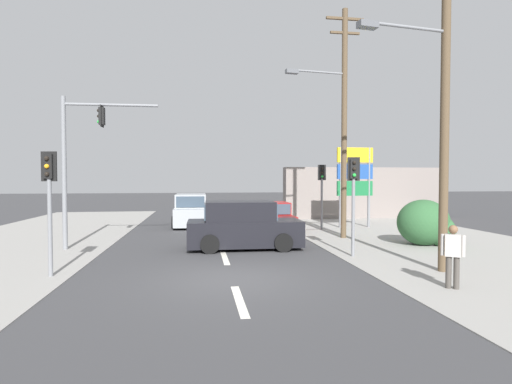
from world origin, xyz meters
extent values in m
plane|color=#3A3A3D|center=(0.00, 0.00, 0.00)|extent=(140.00, 140.00, 0.00)
cube|color=silver|center=(0.00, -2.00, 0.00)|extent=(0.20, 2.40, 0.01)
cube|color=silver|center=(0.00, 3.00, 0.00)|extent=(0.20, 2.40, 0.01)
cube|color=silver|center=(0.00, 8.00, 0.00)|extent=(0.20, 2.40, 0.01)
cube|color=gray|center=(9.00, 2.00, 0.01)|extent=(10.00, 44.00, 0.02)
cylinder|color=brown|center=(6.31, -0.08, 4.94)|extent=(0.26, 0.26, 9.88)
cylinder|color=slate|center=(5.02, -0.24, 7.11)|extent=(2.59, 0.42, 0.09)
cube|color=#595B60|center=(3.73, -0.41, 7.04)|extent=(0.59, 0.35, 0.18)
cylinder|color=brown|center=(5.83, 6.87, 5.32)|extent=(0.26, 0.26, 10.64)
cube|color=brown|center=(5.83, 6.87, 10.19)|extent=(1.80, 0.12, 0.11)
cube|color=brown|center=(5.83, 6.87, 9.54)|extent=(1.40, 0.12, 0.10)
cylinder|color=slate|center=(4.54, 6.72, 7.66)|extent=(2.59, 0.40, 0.09)
cube|color=#595B60|center=(3.25, 6.56, 7.59)|extent=(0.59, 0.34, 0.18)
cylinder|color=slate|center=(-6.09, 5.48, 3.00)|extent=(0.18, 0.18, 6.00)
cylinder|color=slate|center=(-4.29, 5.43, 5.70)|extent=(3.60, 0.20, 0.11)
cube|color=black|center=(-4.65, 5.44, 5.25)|extent=(0.21, 0.26, 0.68)
cube|color=black|center=(-4.65, 5.44, 5.25)|extent=(0.05, 0.44, 0.84)
sphere|color=black|center=(-4.77, 5.44, 5.47)|extent=(0.13, 0.13, 0.13)
sphere|color=black|center=(-4.77, 5.44, 5.25)|extent=(0.13, 0.13, 0.13)
sphere|color=green|center=(-4.77, 5.44, 5.03)|extent=(0.13, 0.13, 0.13)
cylinder|color=slate|center=(4.54, 2.51, 1.40)|extent=(0.12, 0.12, 2.80)
cube|color=black|center=(4.54, 2.51, 3.14)|extent=(0.29, 0.24, 0.68)
cube|color=black|center=(4.54, 2.51, 3.14)|extent=(0.44, 0.12, 0.84)
sphere|color=black|center=(4.52, 2.40, 3.36)|extent=(0.13, 0.13, 0.13)
sphere|color=black|center=(4.52, 2.40, 3.14)|extent=(0.13, 0.13, 0.13)
sphere|color=green|center=(4.52, 2.40, 2.92)|extent=(0.13, 0.13, 0.13)
cylinder|color=slate|center=(-5.07, 0.95, 1.40)|extent=(0.12, 0.12, 2.80)
cube|color=black|center=(-5.07, 0.95, 3.14)|extent=(0.29, 0.24, 0.68)
cube|color=black|center=(-5.07, 0.95, 3.14)|extent=(0.44, 0.11, 0.84)
sphere|color=black|center=(-5.09, 0.83, 3.36)|extent=(0.13, 0.13, 0.13)
sphere|color=orange|center=(-5.09, 0.83, 3.14)|extent=(0.13, 0.13, 0.13)
sphere|color=black|center=(-5.09, 0.83, 2.92)|extent=(0.13, 0.13, 0.13)
cylinder|color=slate|center=(5.77, 10.00, 1.40)|extent=(0.12, 0.12, 2.80)
cube|color=black|center=(5.77, 10.00, 3.14)|extent=(0.28, 0.23, 0.68)
cube|color=black|center=(5.77, 10.00, 3.14)|extent=(0.44, 0.09, 0.84)
sphere|color=black|center=(5.75, 9.89, 3.36)|extent=(0.13, 0.13, 0.13)
sphere|color=black|center=(5.75, 9.89, 3.14)|extent=(0.13, 0.13, 0.13)
sphere|color=green|center=(5.75, 9.89, 2.92)|extent=(0.13, 0.13, 0.13)
cylinder|color=slate|center=(7.09, 10.71, 2.30)|extent=(0.16, 0.16, 4.60)
cylinder|color=slate|center=(8.79, 10.71, 2.30)|extent=(0.16, 0.16, 4.60)
cube|color=yellow|center=(7.94, 10.71, 4.15)|extent=(2.10, 0.14, 0.84)
cube|color=#1E4793|center=(7.94, 10.71, 3.20)|extent=(2.10, 0.14, 0.84)
cube|color=#196B38|center=(7.94, 10.71, 2.25)|extent=(2.10, 0.14, 0.84)
ellipsoid|color=#2D5B33|center=(8.42, 4.47, 0.96)|extent=(2.16, 1.95, 1.92)
ellipsoid|color=#2D5B33|center=(9.01, 4.14, 0.63)|extent=(1.19, 1.08, 1.25)
cube|color=gray|center=(11.00, 16.00, 1.80)|extent=(12.00, 1.00, 3.60)
cube|color=black|center=(0.91, 4.76, 0.64)|extent=(4.54, 1.93, 1.00)
cube|color=black|center=(0.71, 4.76, 1.52)|extent=(2.73, 1.77, 0.76)
cube|color=#384756|center=(2.08, 4.74, 1.52)|extent=(0.09, 1.58, 0.65)
cube|color=#384756|center=(-0.66, 4.79, 1.52)|extent=(0.09, 1.55, 0.61)
cube|color=white|center=(3.18, 4.72, 0.86)|extent=(0.07, 1.56, 0.14)
cylinder|color=black|center=(2.33, 5.65, 0.36)|extent=(0.72, 0.23, 0.72)
cylinder|color=black|center=(2.29, 3.81, 0.36)|extent=(0.72, 0.23, 0.72)
cylinder|color=black|center=(-0.46, 5.71, 0.36)|extent=(0.72, 0.23, 0.72)
cylinder|color=black|center=(-0.50, 3.87, 0.36)|extent=(0.72, 0.23, 0.72)
cube|color=#A3A8AD|center=(-1.34, 12.93, 0.64)|extent=(1.87, 4.51, 1.00)
cube|color=#A3A8AD|center=(-1.34, 12.73, 1.52)|extent=(1.74, 2.71, 0.76)
cube|color=#384756|center=(-1.33, 14.10, 1.52)|extent=(1.58, 0.07, 0.65)
cube|color=#384756|center=(-1.35, 11.36, 1.52)|extent=(1.55, 0.07, 0.61)
cube|color=white|center=(-1.33, 15.20, 0.86)|extent=(1.56, 0.05, 0.14)
cylinder|color=black|center=(-2.25, 14.33, 0.36)|extent=(0.22, 0.72, 0.72)
cylinder|color=black|center=(-0.41, 14.32, 0.36)|extent=(0.22, 0.72, 0.72)
cylinder|color=black|center=(-2.27, 11.54, 0.36)|extent=(0.22, 0.72, 0.72)
cylinder|color=black|center=(-0.43, 11.53, 0.36)|extent=(0.22, 0.72, 0.72)
cube|color=maroon|center=(3.17, 9.96, 0.51)|extent=(1.64, 3.62, 0.76)
cube|color=maroon|center=(3.16, 10.26, 1.21)|extent=(1.50, 1.92, 0.64)
cube|color=#384756|center=(3.17, 9.29, 1.21)|extent=(1.36, 0.07, 0.54)
cube|color=#384756|center=(3.15, 11.23, 1.21)|extent=(1.33, 0.07, 0.51)
cube|color=white|center=(3.18, 8.14, 0.68)|extent=(1.36, 0.05, 0.14)
cylinder|color=black|center=(3.98, 8.86, 0.30)|extent=(0.19, 0.60, 0.60)
cylinder|color=black|center=(2.38, 8.84, 0.30)|extent=(0.19, 0.60, 0.60)
cylinder|color=black|center=(3.95, 11.09, 0.30)|extent=(0.19, 0.60, 0.60)
cylinder|color=black|center=(2.35, 11.07, 0.30)|extent=(0.19, 0.60, 0.60)
cylinder|color=#47423D|center=(5.48, -1.91, 0.42)|extent=(0.14, 0.14, 0.84)
cylinder|color=#47423D|center=(5.33, -1.80, 0.42)|extent=(0.14, 0.14, 0.84)
cube|color=#B7B2AD|center=(5.41, -1.85, 1.12)|extent=(0.42, 0.39, 0.56)
sphere|color=brown|center=(5.41, -1.85, 1.52)|extent=(0.22, 0.22, 0.22)
cylinder|color=#B7B2AD|center=(5.60, -1.99, 1.12)|extent=(0.09, 0.09, 0.54)
cylinder|color=#B7B2AD|center=(5.21, -1.72, 1.12)|extent=(0.09, 0.09, 0.54)
camera|label=1|loc=(-0.93, -11.00, 2.79)|focal=28.00mm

